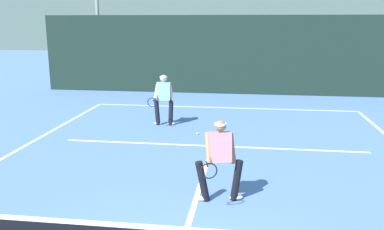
{
  "coord_description": "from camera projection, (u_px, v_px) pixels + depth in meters",
  "views": [
    {
      "loc": [
        0.92,
        -4.23,
        3.32
      ],
      "look_at": [
        -0.46,
        5.69,
        1.0
      ],
      "focal_mm": 38.18,
      "sensor_mm": 36.0,
      "label": 1
    }
  ],
  "objects": [
    {
      "name": "tennis_ball",
      "position": [
        197.0,
        134.0,
        12.17
      ],
      "size": [
        0.07,
        0.07,
        0.07
      ],
      "primitive_type": "sphere",
      "color": "#D1E033",
      "rests_on": "ground_plane"
    },
    {
      "name": "back_fence_windscreen",
      "position": [
        229.0,
        55.0,
        18.63
      ],
      "size": [
        17.48,
        0.12,
        3.57
      ],
      "primitive_type": "cube",
      "color": "#1A2C24",
      "rests_on": "ground_plane"
    },
    {
      "name": "court_line_service",
      "position": [
        212.0,
        146.0,
        11.07
      ],
      "size": [
        8.22,
        0.1,
        0.01
      ],
      "primitive_type": "cube",
      "color": "white",
      "rests_on": "ground_plane"
    },
    {
      "name": "court_line_centre",
      "position": [
        198.0,
        193.0,
        8.05
      ],
      "size": [
        0.1,
        6.4,
        0.01
      ],
      "primitive_type": "cube",
      "color": "white",
      "rests_on": "ground_plane"
    },
    {
      "name": "player_near",
      "position": [
        220.0,
        158.0,
        7.53
      ],
      "size": [
        0.92,
        0.87,
        1.56
      ],
      "rotation": [
        0.0,
        0.0,
        3.36
      ],
      "color": "black",
      "rests_on": "ground_plane"
    },
    {
      "name": "court_line_baseline_far",
      "position": [
        224.0,
        108.0,
        15.94
      ],
      "size": [
        10.08,
        0.1,
        0.01
      ],
      "primitive_type": "cube",
      "color": "white",
      "rests_on": "ground_plane"
    },
    {
      "name": "player_far",
      "position": [
        164.0,
        98.0,
        13.12
      ],
      "size": [
        0.75,
        0.9,
        1.64
      ],
      "rotation": [
        0.0,
        0.0,
        3.22
      ],
      "color": "black",
      "rests_on": "ground_plane"
    }
  ]
}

